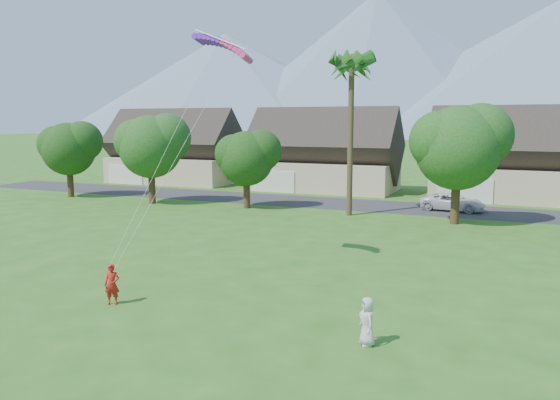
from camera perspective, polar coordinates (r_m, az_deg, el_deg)
The scene contains 10 objects.
ground at distance 17.49m, azimuth -13.61°, elevation -16.90°, with size 500.00×500.00×0.00m, color #2D6019.
street at distance 48.13m, azimuth 11.33°, elevation -0.69°, with size 90.00×7.00×0.01m, color #2D2D30.
kite_flyer at distance 23.26m, azimuth -17.14°, elevation -8.43°, with size 0.61×0.40×1.67m, color #B11C14.
watcher at distance 18.66m, azimuth 9.10°, elevation -12.41°, with size 0.80×0.52×1.63m, color beige.
parked_car at distance 47.25m, azimuth 17.63°, elevation -0.21°, with size 2.37×5.14×1.43m, color white.
mountain_ridge at distance 273.43m, azimuth 23.83°, elevation 12.15°, with size 540.00×240.00×70.00m.
houses_row at distance 56.46m, azimuth 13.82°, elevation 4.05°, with size 72.75×8.19×8.86m.
tree_row at distance 41.98m, azimuth 8.25°, elevation 4.80°, with size 62.27×6.67×8.45m.
fan_palm at distance 42.93m, azimuth 7.52°, elevation 14.13°, with size 3.00×3.00×13.80m.
parafoil_kite at distance 26.97m, azimuth -5.84°, elevation 15.96°, with size 2.94×1.01×0.50m.
Camera 1 is at (9.67, -12.57, 7.38)m, focal length 35.00 mm.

